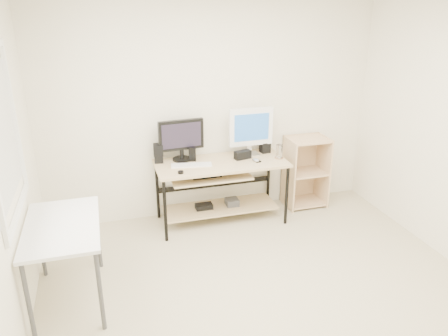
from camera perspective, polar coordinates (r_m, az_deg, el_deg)
The scene contains 16 objects.
room at distance 3.32m, azimuth 4.99°, elevation 0.38°, with size 4.01×4.01×2.62m.
desk at distance 5.07m, azimuth -0.67°, elevation -1.47°, with size 1.50×0.65×0.75m.
side_table at distance 3.92m, azimuth -20.32°, elevation -7.98°, with size 0.60×1.00×0.75m.
shelf_unit at distance 5.65m, azimuth 10.45°, elevation -0.36°, with size 0.50×0.40×0.90m.
black_monitor at distance 5.00m, azimuth -5.60°, elevation 3.99°, with size 0.52×0.22×0.48m.
white_imac at distance 5.15m, azimuth 3.54°, elevation 5.21°, with size 0.53×0.17×0.57m.
keyboard at distance 4.90m, azimuth -4.28°, elevation 0.38°, with size 0.45×0.13×0.02m, color white.
mouse at distance 5.03m, azimuth 4.20°, elevation 1.05°, with size 0.06×0.10×0.03m, color #A8A8AD.
center_speaker at distance 5.09m, azimuth 2.45°, elevation 1.73°, with size 0.19×0.09×0.10m, color black.
speaker_left at distance 5.01m, azimuth -8.56°, elevation 1.97°, with size 0.12×0.12×0.22m.
speaker_right at distance 5.32m, azimuth 5.37°, elevation 2.73°, with size 0.11×0.11×0.13m, color black.
audio_controller at distance 5.02m, azimuth -4.16°, elevation 1.81°, with size 0.08×0.05×0.16m, color black.
volume_puck at distance 4.69m, azimuth -5.67°, elevation -0.56°, with size 0.06×0.06×0.03m, color black.
smartphone at distance 5.04m, azimuth 4.30°, elevation 0.97°, with size 0.06×0.11×0.01m, color black.
coaster at distance 5.17m, azimuth 7.18°, elevation 1.34°, with size 0.10×0.10×0.01m, color #8B5E3F.
drinking_glass at distance 5.14m, azimuth 7.22°, elevation 2.19°, with size 0.08×0.08×0.16m, color white.
Camera 1 is at (-1.29, -2.85, 2.50)m, focal length 35.00 mm.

